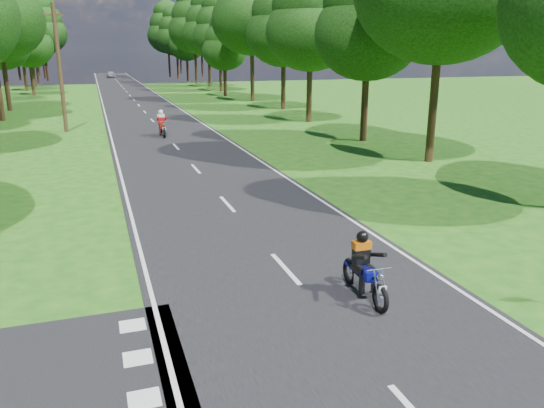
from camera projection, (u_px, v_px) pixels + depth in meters
name	position (u px, v px, depth m)	size (l,w,h in m)	color
ground	(317.00, 305.00, 11.27)	(160.00, 160.00, 0.00)	#1B5814
main_road	(134.00, 100.00, 56.80)	(7.00, 140.00, 0.02)	black
road_markings	(134.00, 101.00, 55.05)	(7.40, 140.00, 0.01)	silver
treeline	(135.00, 23.00, 64.09)	(40.00, 115.35, 14.78)	black
telegraph_pole	(60.00, 68.00, 33.81)	(1.20, 0.26, 8.00)	#382616
rider_near_blue	(365.00, 266.00, 11.40)	(0.58, 1.75, 1.46)	#0D1196
rider_far_red	(162.00, 123.00, 32.84)	(0.65, 1.94, 1.62)	#B5200D
distant_car	(111.00, 74.00, 101.25)	(1.49, 3.70, 1.26)	#B3B6BB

